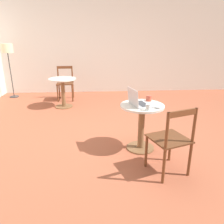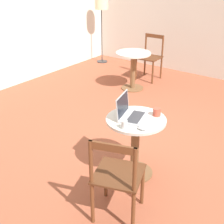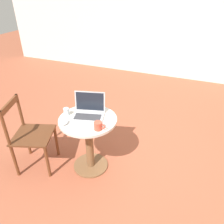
{
  "view_description": "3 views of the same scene",
  "coord_description": "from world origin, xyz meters",
  "px_view_note": "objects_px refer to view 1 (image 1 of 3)",
  "views": [
    {
      "loc": [
        -3.61,
        0.39,
        1.67
      ],
      "look_at": [
        -0.49,
        0.17,
        0.58
      ],
      "focal_mm": 35.0,
      "sensor_mm": 36.0,
      "label": 1
    },
    {
      "loc": [
        -3.13,
        -1.84,
        2.24
      ],
      "look_at": [
        -0.33,
        0.24,
        0.55
      ],
      "focal_mm": 50.0,
      "sensor_mm": 36.0,
      "label": 2
    },
    {
      "loc": [
        0.44,
        -2.06,
        2.03
      ],
      "look_at": [
        -0.48,
        0.2,
        0.56
      ],
      "focal_mm": 35.0,
      "sensor_mm": 36.0,
      "label": 3
    }
  ],
  "objects_px": {
    "cafe_table_mid": "(63,87)",
    "chair_near_left": "(171,140)",
    "mouse": "(158,107)",
    "cafe_table_near": "(142,119)",
    "mug": "(149,98)",
    "floor_lamp": "(7,52)",
    "drinking_glass": "(148,107)",
    "chair_mid_right": "(65,83)",
    "laptop": "(138,102)"
  },
  "relations": [
    {
      "from": "cafe_table_mid",
      "to": "mouse",
      "type": "bearing_deg",
      "value": -145.23
    },
    {
      "from": "cafe_table_mid",
      "to": "chair_mid_right",
      "type": "relative_size",
      "value": 0.79
    },
    {
      "from": "floor_lamp",
      "to": "mouse",
      "type": "bearing_deg",
      "value": -136.77
    },
    {
      "from": "chair_near_left",
      "to": "laptop",
      "type": "xyz_separation_m",
      "value": [
        0.65,
        0.3,
        0.31
      ]
    },
    {
      "from": "floor_lamp",
      "to": "laptop",
      "type": "xyz_separation_m",
      "value": [
        -3.31,
        -3.01,
        -0.5
      ]
    },
    {
      "from": "chair_near_left",
      "to": "cafe_table_near",
      "type": "bearing_deg",
      "value": 19.36
    },
    {
      "from": "cafe_table_mid",
      "to": "laptop",
      "type": "height_order",
      "value": "laptop"
    },
    {
      "from": "cafe_table_near",
      "to": "laptop",
      "type": "distance_m",
      "value": 0.28
    },
    {
      "from": "chair_mid_right",
      "to": "cafe_table_near",
      "type": "bearing_deg",
      "value": -152.49
    },
    {
      "from": "drinking_glass",
      "to": "floor_lamp",
      "type": "bearing_deg",
      "value": 41.12
    },
    {
      "from": "laptop",
      "to": "mouse",
      "type": "height_order",
      "value": "laptop"
    },
    {
      "from": "chair_mid_right",
      "to": "mug",
      "type": "xyz_separation_m",
      "value": [
        -2.74,
        -1.67,
        0.3
      ]
    },
    {
      "from": "cafe_table_near",
      "to": "chair_mid_right",
      "type": "distance_m",
      "value": 3.31
    },
    {
      "from": "cafe_table_mid",
      "to": "laptop",
      "type": "distance_m",
      "value": 2.69
    },
    {
      "from": "mug",
      "to": "laptop",
      "type": "bearing_deg",
      "value": 136.37
    },
    {
      "from": "chair_near_left",
      "to": "mug",
      "type": "xyz_separation_m",
      "value": [
        0.87,
        0.09,
        0.3
      ]
    },
    {
      "from": "chair_near_left",
      "to": "drinking_glass",
      "type": "xyz_separation_m",
      "value": [
        0.41,
        0.21,
        0.3
      ]
    },
    {
      "from": "cafe_table_near",
      "to": "floor_lamp",
      "type": "bearing_deg",
      "value": 43.05
    },
    {
      "from": "floor_lamp",
      "to": "laptop",
      "type": "height_order",
      "value": "floor_lamp"
    },
    {
      "from": "chair_mid_right",
      "to": "mouse",
      "type": "height_order",
      "value": "chair_mid_right"
    },
    {
      "from": "mouse",
      "to": "drinking_glass",
      "type": "relative_size",
      "value": 1.12
    },
    {
      "from": "chair_mid_right",
      "to": "mug",
      "type": "distance_m",
      "value": 3.22
    },
    {
      "from": "laptop",
      "to": "chair_near_left",
      "type": "bearing_deg",
      "value": -155.2
    },
    {
      "from": "cafe_table_near",
      "to": "laptop",
      "type": "relative_size",
      "value": 1.77
    },
    {
      "from": "cafe_table_near",
      "to": "mouse",
      "type": "xyz_separation_m",
      "value": [
        -0.17,
        -0.18,
        0.24
      ]
    },
    {
      "from": "mug",
      "to": "drinking_glass",
      "type": "distance_m",
      "value": 0.47
    },
    {
      "from": "laptop",
      "to": "mouse",
      "type": "bearing_deg",
      "value": -121.95
    },
    {
      "from": "drinking_glass",
      "to": "mug",
      "type": "bearing_deg",
      "value": -14.51
    },
    {
      "from": "cafe_table_mid",
      "to": "mug",
      "type": "relative_size",
      "value": 5.83
    },
    {
      "from": "cafe_table_mid",
      "to": "drinking_glass",
      "type": "height_order",
      "value": "drinking_glass"
    },
    {
      "from": "cafe_table_near",
      "to": "laptop",
      "type": "height_order",
      "value": "laptop"
    },
    {
      "from": "cafe_table_mid",
      "to": "mug",
      "type": "xyz_separation_m",
      "value": [
        -2.04,
        -1.64,
        0.26
      ]
    },
    {
      "from": "mug",
      "to": "cafe_table_mid",
      "type": "bearing_deg",
      "value": 38.67
    },
    {
      "from": "cafe_table_mid",
      "to": "floor_lamp",
      "type": "bearing_deg",
      "value": 56.41
    },
    {
      "from": "chair_mid_right",
      "to": "cafe_table_mid",
      "type": "bearing_deg",
      "value": -177.25
    },
    {
      "from": "cafe_table_near",
      "to": "mug",
      "type": "xyz_separation_m",
      "value": [
        0.2,
        -0.14,
        0.26
      ]
    },
    {
      "from": "mouse",
      "to": "mug",
      "type": "xyz_separation_m",
      "value": [
        0.37,
        0.04,
        0.03
      ]
    },
    {
      "from": "cafe_table_mid",
      "to": "chair_near_left",
      "type": "xyz_separation_m",
      "value": [
        -2.91,
        -1.73,
        -0.03
      ]
    },
    {
      "from": "drinking_glass",
      "to": "laptop",
      "type": "bearing_deg",
      "value": 20.46
    },
    {
      "from": "chair_near_left",
      "to": "drinking_glass",
      "type": "bearing_deg",
      "value": 27.19
    },
    {
      "from": "cafe_table_mid",
      "to": "chair_near_left",
      "type": "distance_m",
      "value": 3.38
    },
    {
      "from": "cafe_table_mid",
      "to": "chair_near_left",
      "type": "relative_size",
      "value": 0.79
    },
    {
      "from": "cafe_table_mid",
      "to": "chair_mid_right",
      "type": "xyz_separation_m",
      "value": [
        0.69,
        0.03,
        -0.03
      ]
    },
    {
      "from": "cafe_table_near",
      "to": "mug",
      "type": "bearing_deg",
      "value": -35.52
    },
    {
      "from": "floor_lamp",
      "to": "mug",
      "type": "bearing_deg",
      "value": -133.89
    },
    {
      "from": "mouse",
      "to": "laptop",
      "type": "bearing_deg",
      "value": 58.05
    },
    {
      "from": "chair_mid_right",
      "to": "laptop",
      "type": "xyz_separation_m",
      "value": [
        -2.95,
        -1.46,
        0.31
      ]
    },
    {
      "from": "cafe_table_mid",
      "to": "chair_near_left",
      "type": "height_order",
      "value": "chair_near_left"
    },
    {
      "from": "floor_lamp",
      "to": "drinking_glass",
      "type": "bearing_deg",
      "value": -138.88
    },
    {
      "from": "chair_near_left",
      "to": "mouse",
      "type": "height_order",
      "value": "chair_near_left"
    }
  ]
}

